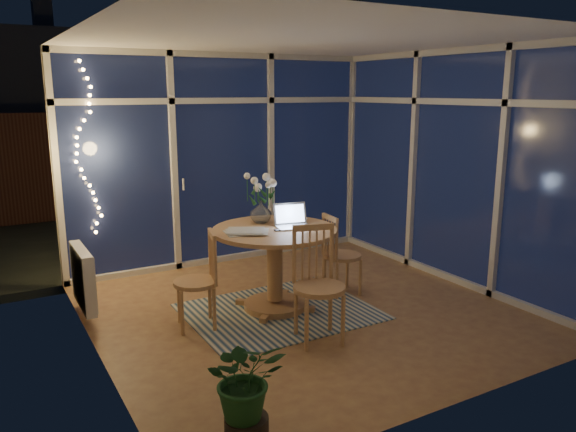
# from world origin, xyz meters

# --- Properties ---
(floor) EXTENTS (4.00, 4.00, 0.00)m
(floor) POSITION_xyz_m (0.00, 0.00, 0.00)
(floor) COLOR brown
(floor) RESTS_ON ground
(ceiling) EXTENTS (4.00, 4.00, 0.00)m
(ceiling) POSITION_xyz_m (0.00, 0.00, 2.60)
(ceiling) COLOR white
(ceiling) RESTS_ON wall_back
(wall_back) EXTENTS (4.00, 0.04, 2.60)m
(wall_back) POSITION_xyz_m (0.00, 2.00, 1.30)
(wall_back) COLOR beige
(wall_back) RESTS_ON floor
(wall_front) EXTENTS (4.00, 0.04, 2.60)m
(wall_front) POSITION_xyz_m (0.00, -2.00, 1.30)
(wall_front) COLOR beige
(wall_front) RESTS_ON floor
(wall_left) EXTENTS (0.04, 4.00, 2.60)m
(wall_left) POSITION_xyz_m (-2.00, 0.00, 1.30)
(wall_left) COLOR beige
(wall_left) RESTS_ON floor
(wall_right) EXTENTS (0.04, 4.00, 2.60)m
(wall_right) POSITION_xyz_m (2.00, 0.00, 1.30)
(wall_right) COLOR beige
(wall_right) RESTS_ON floor
(window_wall_back) EXTENTS (4.00, 0.10, 2.60)m
(window_wall_back) POSITION_xyz_m (0.00, 1.96, 1.30)
(window_wall_back) COLOR silver
(window_wall_back) RESTS_ON floor
(window_wall_right) EXTENTS (0.10, 4.00, 2.60)m
(window_wall_right) POSITION_xyz_m (1.96, 0.00, 1.30)
(window_wall_right) COLOR silver
(window_wall_right) RESTS_ON floor
(radiator) EXTENTS (0.10, 0.70, 0.58)m
(radiator) POSITION_xyz_m (-1.94, 0.90, 0.40)
(radiator) COLOR silver
(radiator) RESTS_ON wall_left
(fairy_lights) EXTENTS (0.24, 0.10, 1.85)m
(fairy_lights) POSITION_xyz_m (-1.65, 1.88, 1.52)
(fairy_lights) COLOR #FFBA66
(fairy_lights) RESTS_ON window_wall_back
(garden_patio) EXTENTS (12.00, 6.00, 0.10)m
(garden_patio) POSITION_xyz_m (0.50, 5.00, -0.06)
(garden_patio) COLOR black
(garden_patio) RESTS_ON ground
(garden_fence) EXTENTS (11.00, 0.08, 1.80)m
(garden_fence) POSITION_xyz_m (0.00, 5.50, 0.90)
(garden_fence) COLOR #3C1C15
(garden_fence) RESTS_ON ground
(neighbour_roof) EXTENTS (7.00, 3.00, 2.20)m
(neighbour_roof) POSITION_xyz_m (0.30, 8.50, 2.20)
(neighbour_roof) COLOR #31343B
(neighbour_roof) RESTS_ON ground
(garden_shrubs) EXTENTS (0.90, 0.90, 0.90)m
(garden_shrubs) POSITION_xyz_m (-0.80, 3.40, 0.45)
(garden_shrubs) COLOR black
(garden_shrubs) RESTS_ON ground
(rug) EXTENTS (1.78, 1.42, 0.01)m
(rug) POSITION_xyz_m (-0.24, 0.08, 0.01)
(rug) COLOR beige
(rug) RESTS_ON floor
(dining_table) EXTENTS (1.22, 1.22, 0.83)m
(dining_table) POSITION_xyz_m (-0.24, 0.18, 0.42)
(dining_table) COLOR #AF874F
(dining_table) RESTS_ON floor
(chair_left) EXTENTS (0.51, 0.51, 0.92)m
(chair_left) POSITION_xyz_m (-1.09, 0.15, 0.46)
(chair_left) COLOR #AF874F
(chair_left) RESTS_ON floor
(chair_right) EXTENTS (0.45, 0.45, 0.89)m
(chair_right) POSITION_xyz_m (0.60, 0.21, 0.45)
(chair_right) COLOR #AF874F
(chair_right) RESTS_ON floor
(chair_front) EXTENTS (0.58, 0.58, 1.03)m
(chair_front) POSITION_xyz_m (-0.26, -0.66, 0.51)
(chair_front) COLOR #AF874F
(chair_front) RESTS_ON floor
(laptop) EXTENTS (0.39, 0.35, 0.24)m
(laptop) POSITION_xyz_m (-0.06, 0.12, 0.95)
(laptop) COLOR silver
(laptop) RESTS_ON dining_table
(flower_vase) EXTENTS (0.20, 0.20, 0.21)m
(flower_vase) POSITION_xyz_m (-0.25, 0.46, 0.94)
(flower_vase) COLOR silver
(flower_vase) RESTS_ON dining_table
(bowl) EXTENTS (0.15, 0.15, 0.04)m
(bowl) POSITION_xyz_m (0.11, 0.31, 0.85)
(bowl) COLOR white
(bowl) RESTS_ON dining_table
(newspapers) EXTENTS (0.43, 0.38, 0.02)m
(newspapers) POSITION_xyz_m (-0.54, 0.17, 0.84)
(newspapers) COLOR beige
(newspapers) RESTS_ON dining_table
(phone) EXTENTS (0.12, 0.07, 0.01)m
(phone) POSITION_xyz_m (-0.24, 0.08, 0.84)
(phone) COLOR black
(phone) RESTS_ON dining_table
(potted_plant) EXTENTS (0.64, 0.59, 0.76)m
(potted_plant) POSITION_xyz_m (-1.44, -1.65, 0.38)
(potted_plant) COLOR #19481F
(potted_plant) RESTS_ON floor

